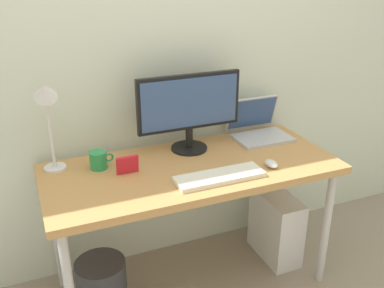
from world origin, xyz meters
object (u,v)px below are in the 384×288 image
at_px(desk_lamp, 47,106).
at_px(photo_frame, 127,165).
at_px(desk, 192,177).
at_px(computer_tower, 276,226).
at_px(coffee_mug, 99,160).
at_px(wastebasket, 102,286).
at_px(mouse, 271,164).
at_px(laptop, 258,127).
at_px(monitor, 189,107).
at_px(keyboard, 220,177).

xyz_separation_m(desk_lamp, photo_frame, (0.33, -0.16, -0.30)).
height_order(desk, computer_tower, desk).
height_order(coffee_mug, wastebasket, coffee_mug).
distance_m(desk, computer_tower, 0.74).
bearing_deg(mouse, laptop, 69.20).
bearing_deg(photo_frame, monitor, 21.56).
distance_m(mouse, coffee_mug, 0.87).
bearing_deg(coffee_mug, wastebasket, -112.99).
bearing_deg(keyboard, photo_frame, 149.99).
relative_size(mouse, wastebasket, 0.30).
bearing_deg(photo_frame, keyboard, -30.01).
bearing_deg(wastebasket, keyboard, -16.56).
relative_size(computer_tower, wastebasket, 1.40).
xyz_separation_m(coffee_mug, computer_tower, (1.02, -0.12, -0.58)).
xyz_separation_m(desk, coffee_mug, (-0.44, 0.15, 0.11)).
relative_size(photo_frame, wastebasket, 0.37).
xyz_separation_m(laptop, computer_tower, (0.06, -0.18, -0.60)).
height_order(computer_tower, wastebasket, computer_tower).
relative_size(desk, mouse, 16.70).
bearing_deg(desk_lamp, monitor, -0.07).
height_order(desk, laptop, laptop).
bearing_deg(desk, coffee_mug, 161.02).
height_order(coffee_mug, computer_tower, coffee_mug).
relative_size(laptop, wastebasket, 1.07).
distance_m(computer_tower, wastebasket, 1.09).
distance_m(keyboard, mouse, 0.30).
bearing_deg(laptop, photo_frame, -168.27).
bearing_deg(computer_tower, laptop, 108.36).
xyz_separation_m(photo_frame, wastebasket, (-0.19, -0.05, -0.65)).
xyz_separation_m(desk, laptop, (0.51, 0.21, 0.12)).
xyz_separation_m(desk, monitor, (0.06, 0.19, 0.31)).
xyz_separation_m(monitor, computer_tower, (0.51, -0.16, -0.78)).
distance_m(keyboard, coffee_mug, 0.62).
bearing_deg(laptop, coffee_mug, -176.35).
distance_m(mouse, wastebasket, 1.09).
xyz_separation_m(keyboard, photo_frame, (-0.39, 0.23, 0.04)).
xyz_separation_m(monitor, laptop, (0.45, 0.02, -0.19)).
bearing_deg(desk, laptop, 22.70).
bearing_deg(desk, mouse, -24.58).
distance_m(desk_lamp, wastebasket, 0.98).
distance_m(laptop, keyboard, 0.60).
distance_m(desk, mouse, 0.41).
bearing_deg(mouse, desk, 155.42).
bearing_deg(coffee_mug, keyboard, -33.62).
relative_size(desk, photo_frame, 13.66).
relative_size(desk, monitor, 2.60).
xyz_separation_m(laptop, wastebasket, (-1.03, -0.23, -0.66)).
height_order(laptop, photo_frame, laptop).
distance_m(laptop, coffee_mug, 0.96).
bearing_deg(photo_frame, coffee_mug, 136.34).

